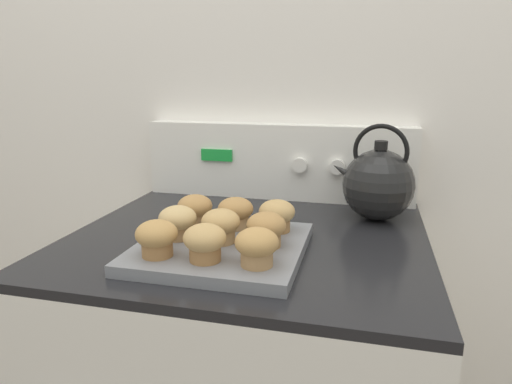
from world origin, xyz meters
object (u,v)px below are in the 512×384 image
(muffin_pan, at_px, (222,248))
(muffin_r1_c0, at_px, (178,221))
(muffin_r0_c0, at_px, (157,237))
(muffin_r0_c2, at_px, (257,246))
(muffin_r1_c2, at_px, (266,229))
(muffin_r1_c1, at_px, (221,225))
(tea_kettle, at_px, (378,183))
(muffin_r2_c1, at_px, (236,212))
(muffin_r2_c0, at_px, (195,209))
(muffin_r2_c2, at_px, (277,215))
(muffin_r0_c1, at_px, (205,242))

(muffin_pan, bearing_deg, muffin_r1_c0, 179.26)
(muffin_r0_c0, xyz_separation_m, muffin_r0_c2, (0.18, 0.00, 0.00))
(muffin_r1_c0, bearing_deg, muffin_r1_c2, -0.26)
(muffin_pan, height_order, muffin_r1_c1, muffin_r1_c1)
(muffin_r0_c2, xyz_separation_m, muffin_r1_c2, (-0.00, 0.09, 0.00))
(muffin_pan, distance_m, muffin_r1_c2, 0.10)
(muffin_r0_c0, distance_m, tea_kettle, 0.53)
(muffin_r1_c2, relative_size, muffin_r2_c1, 1.00)
(muffin_pan, distance_m, muffin_r1_c0, 0.10)
(muffin_r1_c1, bearing_deg, muffin_r1_c2, -0.17)
(muffin_r0_c2, height_order, muffin_r2_c1, same)
(muffin_r1_c1, bearing_deg, muffin_r0_c2, -44.30)
(muffin_r0_c0, bearing_deg, muffin_r1_c2, 27.73)
(muffin_pan, xyz_separation_m, muffin_r1_c0, (-0.09, 0.00, 0.04))
(muffin_r2_c0, xyz_separation_m, muffin_r2_c1, (0.09, -0.00, 0.00))
(muffin_r2_c0, relative_size, muffin_r2_c2, 1.00)
(muffin_r0_c2, height_order, tea_kettle, tea_kettle)
(muffin_r2_c0, bearing_deg, muffin_r2_c1, -0.19)
(muffin_r1_c1, xyz_separation_m, muffin_r2_c2, (0.09, 0.09, 0.00))
(muffin_pan, distance_m, muffin_r2_c0, 0.13)
(muffin_r2_c2, bearing_deg, tea_kettle, 45.62)
(muffin_r1_c0, height_order, tea_kettle, tea_kettle)
(muffin_pan, distance_m, muffin_r2_c1, 0.10)
(muffin_r0_c2, bearing_deg, muffin_r2_c2, 90.82)
(tea_kettle, bearing_deg, muffin_r0_c0, -134.27)
(muffin_r2_c2, bearing_deg, muffin_r1_c2, -91.08)
(muffin_r0_c0, xyz_separation_m, muffin_r1_c0, (-0.00, 0.09, 0.00))
(muffin_pan, height_order, muffin_r2_c1, muffin_r2_c1)
(muffin_r2_c1, bearing_deg, muffin_r2_c2, 1.37)
(muffin_r0_c0, height_order, muffin_r2_c0, same)
(muffin_pan, relative_size, muffin_r2_c0, 4.20)
(muffin_r0_c2, xyz_separation_m, muffin_r2_c2, (-0.00, 0.18, 0.00))
(muffin_r2_c2, xyz_separation_m, tea_kettle, (0.20, 0.20, 0.03))
(muffin_r0_c1, relative_size, muffin_r1_c0, 1.00)
(muffin_r0_c0, height_order, muffin_r1_c2, same)
(muffin_r1_c1, bearing_deg, muffin_pan, -22.87)
(muffin_r1_c0, bearing_deg, tea_kettle, 37.81)
(muffin_r1_c2, bearing_deg, muffin_pan, -179.77)
(muffin_pan, height_order, muffin_r0_c1, muffin_r0_c1)
(muffin_r1_c1, height_order, muffin_r2_c1, same)
(muffin_r0_c2, xyz_separation_m, muffin_r1_c0, (-0.18, 0.09, 0.00))
(muffin_r0_c1, distance_m, muffin_r0_c2, 0.09)
(muffin_r1_c2, relative_size, muffin_r2_c2, 1.00)
(muffin_r1_c2, height_order, muffin_r2_c2, same)
(muffin_pan, bearing_deg, muffin_r1_c1, 157.13)
(muffin_pan, distance_m, muffin_r2_c2, 0.13)
(muffin_r2_c2, bearing_deg, muffin_r0_c2, -89.18)
(muffin_r0_c0, height_order, muffin_r0_c1, same)
(muffin_r0_c0, xyz_separation_m, muffin_r1_c2, (0.17, 0.09, 0.00))
(muffin_pan, bearing_deg, muffin_r0_c1, -89.63)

